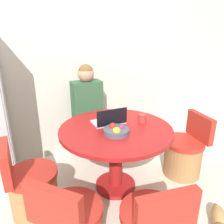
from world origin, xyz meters
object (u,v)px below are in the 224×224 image
(chair_left_side, at_px, (32,189))
(person_seated, at_px, (86,107))
(cat, at_px, (219,219))
(laptop, at_px, (109,120))
(chair_right_side, at_px, (184,154))
(fruit_bowl, at_px, (116,131))
(dining_table, at_px, (116,142))

(chair_left_side, distance_m, person_seated, 1.30)
(chair_left_side, relative_size, person_seated, 0.59)
(cat, bearing_deg, laptop, -106.84)
(laptop, height_order, cat, laptop)
(person_seated, height_order, cat, person_seated)
(chair_left_side, bearing_deg, chair_right_side, -93.76)
(fruit_bowl, height_order, cat, fruit_bowl)
(person_seated, xyz_separation_m, cat, (0.70, -1.77, -0.68))
(fruit_bowl, bearing_deg, laptop, 81.00)
(chair_right_side, distance_m, person_seated, 1.45)
(chair_left_side, xyz_separation_m, cat, (1.57, -0.94, -0.20))
(laptop, bearing_deg, cat, 121.87)
(dining_table, distance_m, cat, 1.24)
(chair_right_side, height_order, cat, chair_right_side)
(chair_right_side, bearing_deg, fruit_bowl, -81.79)
(chair_right_side, bearing_deg, chair_left_side, -86.24)
(fruit_bowl, xyz_separation_m, cat, (0.70, -0.80, -0.73))
(chair_left_side, height_order, cat, chair_left_side)
(dining_table, xyz_separation_m, chair_left_side, (-0.93, 0.00, -0.32))
(dining_table, xyz_separation_m, person_seated, (-0.05, 0.84, 0.16))
(dining_table, relative_size, fruit_bowl, 4.64)
(chair_right_side, xyz_separation_m, laptop, (-0.94, 0.26, 0.54))
(person_seated, height_order, fruit_bowl, person_seated)
(dining_table, height_order, person_seated, person_seated)
(laptop, bearing_deg, chair_left_side, 8.20)
(dining_table, height_order, chair_right_side, chair_right_side)
(chair_left_side, xyz_separation_m, fruit_bowl, (0.87, -0.14, 0.53))
(dining_table, height_order, laptop, laptop)
(chair_right_side, bearing_deg, person_seated, -126.98)
(person_seated, distance_m, cat, 2.02)
(person_seated, relative_size, fruit_bowl, 5.13)
(person_seated, distance_m, laptop, 0.71)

